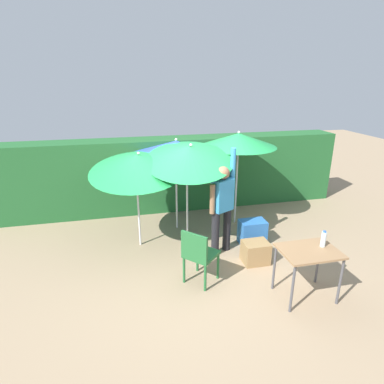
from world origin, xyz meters
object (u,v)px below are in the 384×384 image
Objects in this scene: crate_cardboard at (255,252)px; bottle_water at (323,239)px; umbrella_orange at (137,163)px; cooler_box at (252,232)px; umbrella_yellow at (189,154)px; person_vendor at (222,204)px; chair_plastic at (199,253)px; umbrella_navy at (239,140)px; umbrella_rainbow at (176,150)px; folding_table at (309,256)px.

crate_cardboard is 1.29m from bottle_water.
umbrella_orange is 8.11× the size of bottle_water.
umbrella_yellow is at bearing 167.96° from cooler_box.
chair_plastic is at bearing -127.05° from person_vendor.
crate_cardboard is at bearing 120.42° from bottle_water.
umbrella_navy is 2.74m from bottle_water.
person_vendor is 1.75m from bottle_water.
umbrella_yellow is 2.36× the size of chair_plastic.
umbrella_rainbow is 1.02× the size of umbrella_navy.
crate_cardboard is at bearing 107.76° from folding_table.
person_vendor is 2.35× the size of folding_table.
umbrella_yellow is (0.88, -0.16, 0.15)m from umbrella_orange.
folding_table is at bearing -87.71° from umbrella_navy.
umbrella_navy reaches higher than chair_plastic.
umbrella_navy reaches higher than bottle_water.
umbrella_orange is 2.54m from crate_cardboard.
chair_plastic is at bearing -162.16° from crate_cardboard.
umbrella_navy is at bearing 82.27° from crate_cardboard.
folding_table is at bearing -61.86° from person_vendor.
umbrella_navy is 2.68m from chair_plastic.
person_vendor is 1.00m from crate_cardboard.
umbrella_rainbow is at bearing 142.08° from cooler_box.
umbrella_yellow is 4.89× the size of crate_cardboard.
cooler_box is (0.68, 0.18, -0.70)m from person_vendor.
bottle_water is (0.56, -0.95, 0.68)m from crate_cardboard.
umbrella_rainbow is 2.44m from crate_cardboard.
umbrella_navy is at bearing 92.29° from folding_table.
umbrella_orange is 2.50m from cooler_box.
umbrella_orange reaches higher than bottle_water.
umbrella_yellow reaches higher than folding_table.
crate_cardboard is (0.47, -0.47, -0.75)m from person_vendor.
person_vendor is at bearing -121.16° from umbrella_navy.
bottle_water is (2.40, -2.00, -0.73)m from umbrella_orange.
umbrella_rainbow is 2.53× the size of folding_table.
umbrella_yellow reaches higher than cooler_box.
umbrella_navy is (2.06, 0.55, 0.21)m from umbrella_orange.
cooler_box is at bearing 37.45° from chair_plastic.
umbrella_yellow is 2.54m from bottle_water.
umbrella_rainbow is at bearing 116.73° from person_vendor.
umbrella_navy is at bearing 14.91° from umbrella_orange.
umbrella_navy is at bearing 89.74° from cooler_box.
umbrella_yellow is at bearing 139.09° from person_vendor.
folding_table is (2.16, -2.06, -0.94)m from umbrella_orange.
crate_cardboard is at bearing -57.18° from umbrella_rainbow.
chair_plastic is (-0.62, -0.82, -0.42)m from person_vendor.
chair_plastic is at bearing -90.96° from umbrella_rainbow.
bottle_water is (0.34, -1.59, 0.64)m from cooler_box.
umbrella_yellow is 1.37m from umbrella_navy.
umbrella_orange is at bearing 156.94° from person_vendor.
bottle_water is at bearing -77.80° from cooler_box.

